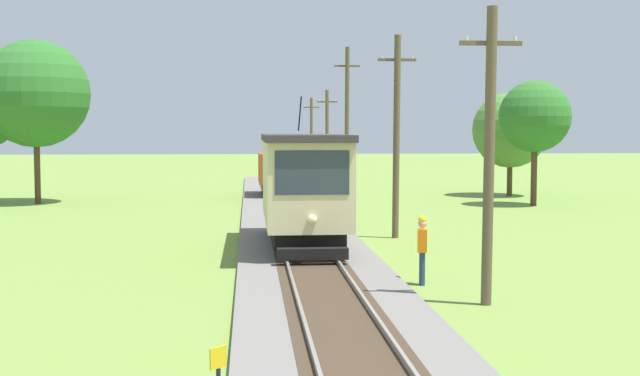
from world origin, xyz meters
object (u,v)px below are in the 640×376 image
utility_pole_mid (396,135)px  utility_pole_horizon (311,136)px  red_tram (303,184)px  freight_car (279,171)px  utility_pole_near_tram (489,154)px  utility_pole_distant (327,138)px  tree_right_far (535,117)px  track_worker (422,247)px  utility_pole_far (347,123)px  tree_left_near (35,94)px  tree_right_near (510,130)px

utility_pole_mid → utility_pole_horizon: (0.00, 41.42, -0.34)m
red_tram → freight_car: size_ratio=1.64×
utility_pole_near_tram → utility_pole_distant: 38.82m
freight_car → utility_pole_horizon: utility_pole_horizon is taller
utility_pole_mid → utility_pole_horizon: utility_pole_mid is taller
utility_pole_near_tram → tree_right_far: bearing=68.6°
utility_pole_near_tram → tree_right_far: utility_pole_near_tram is taller
track_worker → utility_pole_far: bearing=-79.2°
utility_pole_mid → utility_pole_distant: bearing=90.0°
utility_pole_far → track_worker: size_ratio=4.74×
tree_left_near → tree_right_near: tree_left_near is taller
utility_pole_horizon → tree_right_near: 24.79m
freight_car → utility_pole_mid: 19.03m
utility_pole_distant → tree_right_far: 17.42m
freight_car → utility_pole_far: utility_pole_far is taller
red_tram → track_worker: size_ratio=4.79×
red_tram → utility_pole_horizon: (3.58, 44.12, 1.25)m
tree_right_far → tree_left_near: bearing=172.5°
utility_pole_near_tram → utility_pole_mid: utility_pole_mid is taller
utility_pole_near_tram → red_tram: bearing=111.5°
utility_pole_far → utility_pole_horizon: 26.00m
utility_pole_near_tram → tree_right_near: (10.24, 30.64, 0.51)m
utility_pole_near_tram → utility_pole_distant: (0.00, 38.82, -0.00)m
tree_left_near → utility_pole_far: bearing=-1.7°
tree_right_far → utility_pole_near_tram: bearing=-111.4°
freight_car → tree_right_far: size_ratio=0.80×
utility_pole_near_tram → track_worker: size_ratio=3.75×
utility_pole_horizon → track_worker: bearing=-91.1°
utility_pole_near_tram → tree_left_near: 32.45m
tree_right_far → tree_right_near: bearing=83.5°
utility_pole_mid → tree_right_near: bearing=61.5°
tree_left_near → tree_right_near: (26.94, 2.93, -1.94)m
freight_car → utility_pole_distant: size_ratio=0.78×
red_tram → tree_right_far: bearing=49.2°
utility_pole_near_tram → utility_pole_mid: size_ratio=0.91×
utility_pole_distant → tree_right_near: 13.12m
utility_pole_mid → track_worker: bearing=-95.9°
freight_car → tree_right_near: size_ratio=0.84×
utility_pole_distant → freight_car: bearing=-112.9°
red_tram → utility_pole_mid: size_ratio=1.16×
utility_pole_horizon → track_worker: utility_pole_horizon is taller
utility_pole_near_tram → utility_pole_far: bearing=90.0°
red_tram → tree_left_near: bearing=125.1°
utility_pole_horizon → tree_right_near: bearing=-65.6°
freight_car → utility_pole_near_tram: size_ratio=0.78×
freight_car → utility_pole_distant: bearing=67.1°
tree_right_far → freight_car: bearing=155.2°
utility_pole_horizon → utility_pole_distant: bearing=-90.0°
track_worker → utility_pole_horizon: bearing=-78.0°
utility_pole_horizon → tree_right_far: size_ratio=1.02×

